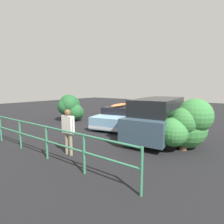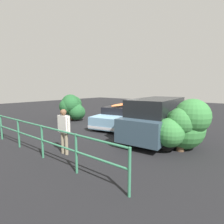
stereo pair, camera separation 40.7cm
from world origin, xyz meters
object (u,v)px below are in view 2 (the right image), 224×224
Objects in this scene: bush_near_right at (183,125)px; person_bystander at (64,127)px; sedan_car at (118,117)px; bush_near_left at (73,107)px; suv_car at (157,118)px.

person_bystander is at bearing 44.59° from bush_near_right.
bush_near_right is at bearing 157.98° from sedan_car.
bush_near_left is 8.28m from bush_near_right.
bush_near_right is (-3.17, -3.12, -0.01)m from person_bystander.
bush_near_right reaches higher than bush_near_left.
suv_car is 6.72m from bush_near_left.
person_bystander is at bearing 104.82° from sedan_car.
person_bystander is 0.75× the size of bush_near_right.
sedan_car is 3.14m from suv_car.
person_bystander is (1.68, 4.03, 0.01)m from suv_car.
suv_car is 2.28× the size of bush_near_right.
suv_car is at bearing -31.39° from bush_near_right.
sedan_car is at bearing -75.18° from person_bystander.
bush_near_left is at bearing -40.73° from person_bystander.
bush_near_right is at bearing -135.41° from person_bystander.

